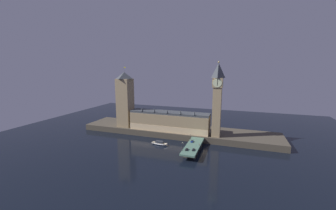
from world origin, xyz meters
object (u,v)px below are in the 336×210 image
Objects in this scene: pedestrian_mid_walk at (199,144)px; street_lamp_far at (190,136)px; car_northbound_trail at (187,149)px; car_southbound_lead at (193,150)px; car_northbound_lead at (192,141)px; boat_upstream at (160,143)px; street_lamp_near at (182,145)px; clock_tower at (217,98)px; victoria_tower at (125,99)px.

pedestrian_mid_walk is 17.74m from street_lamp_far.
car_southbound_lead is (5.48, 1.40, -0.04)m from car_northbound_trail.
car_northbound_lead is at bearing 90.00° from car_northbound_trail.
boat_upstream is (-31.88, 18.43, -5.10)m from car_northbound_trail.
street_lamp_near reaches higher than car_southbound_lead.
street_lamp_far is (-3.14, 27.48, 3.05)m from car_northbound_trail.
street_lamp_near is (-22.35, -45.26, -35.37)m from clock_tower.
boat_upstream is (-31.88, -2.11, -5.18)m from car_northbound_lead.
car_southbound_lead is at bearing -108.15° from clock_tower.
street_lamp_far is at bearing 17.47° from boat_upstream.
pedestrian_mid_walk reaches higher than car_northbound_lead.
victoria_tower is 15.65× the size of car_northbound_lead.
street_lamp_far is at bearing 90.00° from street_lamp_near.
clock_tower reaches higher than street_lamp_far.
car_southbound_lead is at bearing -102.14° from pedestrian_mid_walk.
boat_upstream is at bearing -176.21° from car_northbound_lead.
clock_tower is 12.50× the size of street_lamp_far.
clock_tower is at bearing 35.29° from street_lamp_far.
car_southbound_lead is at bearing -71.72° from street_lamp_far.
victoria_tower reaches higher than pedestrian_mid_walk.
street_lamp_near is 0.40× the size of boat_upstream.
car_southbound_lead is 10.00m from street_lamp_near.
clock_tower reaches higher than car_southbound_lead.
car_northbound_trail is at bearing -83.49° from street_lamp_far.
car_northbound_trail is 5.29m from street_lamp_near.
clock_tower reaches higher than street_lamp_near.
victoria_tower is 16.74× the size of car_northbound_trail.
street_lamp_near reaches higher than street_lamp_far.
street_lamp_far is (82.83, -19.58, -28.70)m from victoria_tower.
street_lamp_far is (-22.35, -15.82, -36.09)m from clock_tower.
car_northbound_lead is 0.62× the size of street_lamp_near.
victoria_tower is 104.61m from pedestrian_mid_walk.
victoria_tower reaches higher than street_lamp_near.
car_northbound_lead is 1.07× the size of car_northbound_trail.
car_northbound_lead is 23.03m from street_lamp_near.
pedestrian_mid_walk reaches higher than boat_upstream.
clock_tower is at bearing 69.34° from pedestrian_mid_walk.
pedestrian_mid_walk is at bearing 59.83° from car_northbound_trail.
car_northbound_lead is at bearing 105.96° from car_southbound_lead.
pedestrian_mid_walk is at bearing -110.66° from clock_tower.
boat_upstream is at bearing -162.53° from street_lamp_far.
street_lamp_near reaches higher than car_northbound_trail.
victoria_tower is 3.90× the size of boat_upstream.
boat_upstream is (-28.74, 20.40, -8.87)m from street_lamp_near.
street_lamp_near is 36.34m from boat_upstream.
car_northbound_lead is 0.75× the size of street_lamp_far.
street_lamp_near is at bearing -30.62° from victoria_tower.
victoria_tower is 11.70× the size of street_lamp_far.
street_lamp_near is 1.20× the size of street_lamp_far.
car_northbound_trail is (-19.21, -43.29, -39.14)m from clock_tower.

